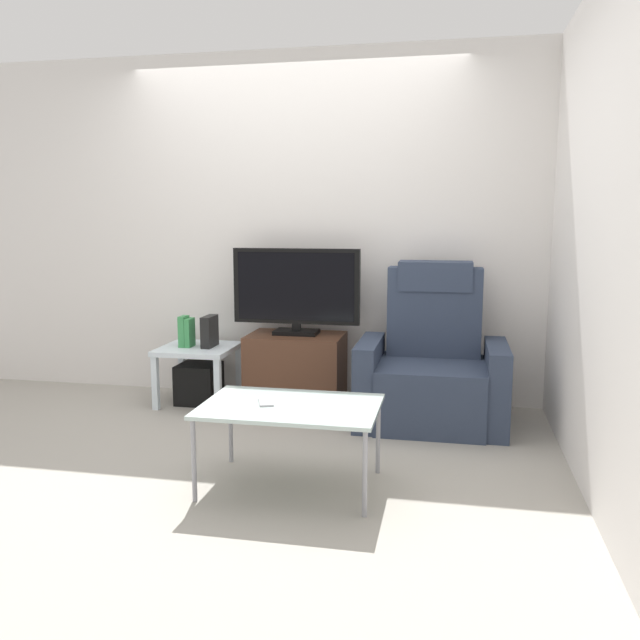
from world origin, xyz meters
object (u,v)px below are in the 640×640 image
side_table (198,355)px  coffee_table (291,410)px  recliner_armchair (432,368)px  book_middle (190,333)px  tv_stand (296,370)px  subwoofer_box (199,383)px  cell_phone (266,402)px  game_console (209,331)px  book_leftmost (184,331)px  television (296,289)px

side_table → coffee_table: coffee_table is taller
recliner_armchair → book_middle: recliner_armchair is taller
tv_stand → subwoofer_box: size_ratio=2.35×
side_table → book_middle: size_ratio=2.54×
recliner_armchair → cell_phone: recliner_armchair is taller
side_table → coffee_table: size_ratio=0.60×
tv_stand → coffee_table: bearing=-77.4°
tv_stand → side_table: size_ratio=1.29×
book_middle → game_console: game_console is taller
tv_stand → side_table: 0.74m
cell_phone → side_table: bearing=103.7°
side_table → subwoofer_box: bearing=0.0°
cell_phone → book_leftmost: bearing=106.9°
recliner_armchair → book_leftmost: (-1.83, 0.10, 0.17)m
cell_phone → subwoofer_box: bearing=103.7°
book_middle → coffee_table: (1.11, -1.36, -0.13)m
coffee_table → cell_phone: bearing=178.5°
television → subwoofer_box: bearing=-172.4°
tv_stand → recliner_armchair: (1.00, -0.20, 0.11)m
side_table → book_middle: book_middle is taller
book_middle → book_leftmost: bearing=180.0°
side_table → subwoofer_box: (0.00, 0.00, -0.22)m
subwoofer_box → coffee_table: (1.06, -1.38, 0.26)m
subwoofer_box → cell_phone: 1.68m
subwoofer_box → coffee_table: 1.76m
television → recliner_armchair: television is taller
cell_phone → recliner_armchair: bearing=37.1°
game_console → side_table: bearing=-173.7°
coffee_table → television: bearing=102.4°
tv_stand → coffee_table: (0.32, -1.46, 0.14)m
book_leftmost → cell_phone: bearing=-52.9°
side_table → game_console: bearing=6.3°
book_middle → coffee_table: bearing=-50.7°
subwoofer_box → game_console: (0.09, 0.01, 0.40)m
television → book_middle: 0.86m
tv_stand → recliner_armchair: recliner_armchair is taller
cell_phone → tv_stand: bearing=77.3°
book_leftmost → game_console: 0.19m
recliner_armchair → side_table: (-1.73, 0.12, -0.01)m
recliner_armchair → book_middle: 1.79m
book_middle → coffee_table: 1.76m
television → tv_stand: bearing=-90.0°
television → subwoofer_box: size_ratio=3.17×
recliner_armchair → game_console: (-1.64, 0.13, 0.17)m
recliner_armchair → coffee_table: (-0.67, -1.26, 0.04)m
side_table → book_leftmost: bearing=-168.7°
television → game_console: size_ratio=4.05×
side_table → television: bearing=7.6°
book_middle → television: bearing=8.5°
tv_stand → subwoofer_box: bearing=-173.9°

